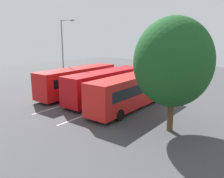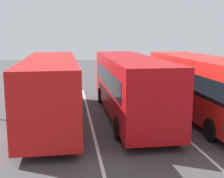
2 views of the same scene
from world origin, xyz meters
TOP-DOWN VIEW (x-y plane):
  - ground_plane at (0.00, 0.00)m, footprint 74.32×74.32m
  - bus_far_left at (-0.36, -3.93)m, footprint 10.98×3.45m
  - bus_center_left at (0.12, -0.19)m, footprint 10.96×3.31m
  - bus_center_right at (-0.49, 3.80)m, footprint 10.99×3.49m
  - pedestrian at (8.33, 0.11)m, footprint 0.45×0.45m
  - lane_stripe_outer_left at (0.00, -1.92)m, footprint 15.68×1.38m
  - lane_stripe_inner_left at (0.00, 1.92)m, footprint 15.68×1.38m

SIDE VIEW (x-z plane):
  - ground_plane at x=0.00m, z-range 0.00..0.00m
  - lane_stripe_outer_left at x=0.00m, z-range 0.00..0.01m
  - lane_stripe_inner_left at x=0.00m, z-range 0.00..0.01m
  - pedestrian at x=8.33m, z-range 0.14..1.75m
  - bus_far_left at x=-0.36m, z-range 0.16..3.33m
  - bus_center_left at x=0.12m, z-range 0.16..3.33m
  - bus_center_right at x=-0.49m, z-range 0.16..3.33m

